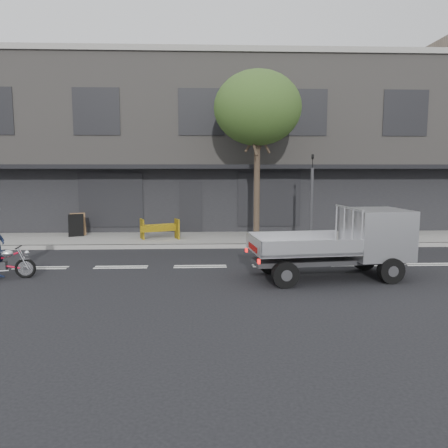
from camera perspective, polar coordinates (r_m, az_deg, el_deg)
ground at (r=13.40m, az=-3.13°, el=-5.57°), size 80.00×80.00×0.00m
sidewalk at (r=18.00m, az=-2.92°, el=-2.00°), size 32.00×3.20×0.15m
kerb at (r=16.43m, az=-2.98°, el=-2.91°), size 32.00×0.20×0.15m
building_main at (r=24.39m, az=-2.82°, el=9.69°), size 26.00×10.00×8.00m
street_tree at (r=17.53m, az=4.40°, el=14.80°), size 3.40×3.40×6.74m
traffic_light_pole at (r=16.95m, az=11.36°, el=2.65°), size 0.12×0.12×3.50m
motorcycle at (r=13.29m, az=-26.94°, el=-4.47°), size 1.72×0.50×0.88m
flatbed_ute at (r=12.53m, az=17.68°, el=-1.61°), size 4.39×2.17×1.96m
construction_barrier at (r=17.54m, az=-8.49°, el=-0.68°), size 1.62×1.12×0.84m
sandwich_board at (r=19.08m, az=-18.77°, el=-0.16°), size 0.72×0.62×0.97m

